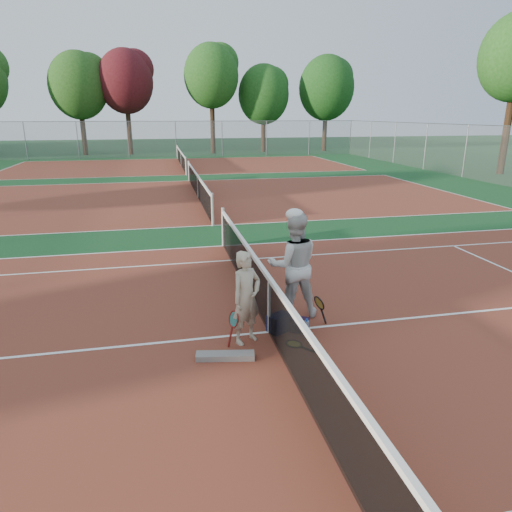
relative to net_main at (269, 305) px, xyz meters
The scene contains 22 objects.
ground 0.51m from the net_main, ahead, with size 130.00×130.00×0.00m, color #103B1A.
court_main 0.51m from the net_main, ahead, with size 23.77×10.97×0.01m, color maroon.
court_far_a 13.51m from the net_main, 90.00° to the left, with size 23.77×10.97×0.01m, color maroon.
court_far_b 27.00m from the net_main, 90.00° to the left, with size 23.77×10.97×0.01m, color maroon.
net_main is the anchor object (origin of this frame).
net_far_a 13.50m from the net_main, 90.00° to the left, with size 0.10×10.98×1.02m, color black, non-canonical shape.
net_far_b 27.00m from the net_main, 90.00° to the left, with size 0.10×10.98×1.02m, color black, non-canonical shape.
fence_back 34.01m from the net_main, 90.00° to the left, with size 32.00×0.06×3.00m, color slate, non-canonical shape.
player_a 0.56m from the net_main, 152.09° to the right, with size 0.56×0.37×1.55m, color #BDAE92.
player_b 0.98m from the net_main, 46.22° to the left, with size 0.95×0.74×1.95m, color silver.
racket_red 0.77m from the net_main, 154.14° to the right, with size 0.17×0.27×0.59m, color maroon, non-canonical shape.
racket_black_held 0.94m from the net_main, ahead, with size 0.26×0.27×0.57m, color black, non-canonical shape.
racket_spare 0.77m from the net_main, 60.71° to the right, with size 0.60×0.27×0.04m, color black, non-canonical shape.
sports_bag_navy 0.40m from the net_main, ahead, with size 0.39×0.26×0.30m, color black.
sports_bag_purple 0.66m from the net_main, ahead, with size 0.30×0.21×0.24m, color black.
net_cover_canvas 1.22m from the net_main, 140.08° to the right, with size 0.90×0.21×0.09m, color slate.
water_bottle 0.74m from the net_main, 29.35° to the right, with size 0.09×0.09×0.30m, color silver.
tree_back_1 38.86m from the net_main, 101.99° to the left, with size 5.01×5.01×8.83m.
tree_back_maroon 38.24m from the net_main, 96.09° to the left, with size 4.84×4.84×9.12m.
tree_back_3 38.01m from the net_main, 84.50° to the left, with size 4.96×4.96×9.73m.
tree_back_4 39.43m from the net_main, 77.20° to the left, with size 4.85×4.85×8.15m.
tree_back_5 41.31m from the net_main, 68.53° to the left, with size 5.38×5.38×9.11m.
Camera 1 is at (-1.70, -6.90, 3.60)m, focal length 32.00 mm.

